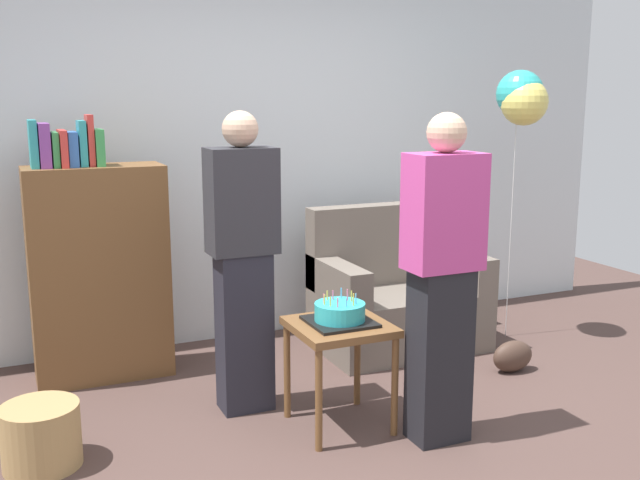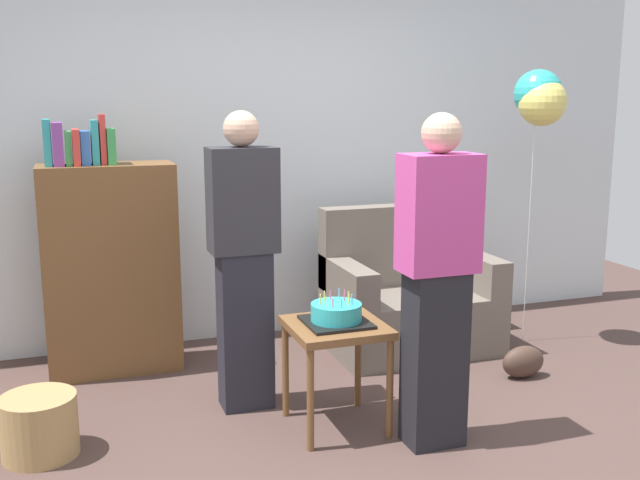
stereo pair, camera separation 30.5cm
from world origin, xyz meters
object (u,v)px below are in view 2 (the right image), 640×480
Objects in this scene: side_table at (336,339)px; couch at (408,299)px; bookshelf at (110,264)px; person_blowing_candles at (244,260)px; person_holding_cake at (437,281)px; handbag at (523,362)px; birthday_cake at (336,314)px; wicker_basket at (39,426)px; balloon_bunch at (540,98)px.

couch is at bearing 47.87° from side_table.
bookshelf is 1.62m from side_table.
side_table is at bearing -49.94° from bookshelf.
person_blowing_candles and person_holding_cake have the same top height.
bookshelf is at bearing 130.06° from side_table.
person_blowing_candles is 5.82× the size of handbag.
couch is 3.44× the size of birthday_cake.
bookshelf reaches higher than wicker_basket.
person_holding_cake is 0.87× the size of balloon_bunch.
couch is at bearing 19.63° from person_blowing_candles.
bookshelf is at bearing 68.24° from wicker_basket.
birthday_cake is (1.03, -1.23, -0.07)m from bookshelf.
couch is at bearing 47.87° from birthday_cake.
bookshelf is 1.61m from birthday_cake.
balloon_bunch is at bearing 4.80° from person_blowing_candles.
bookshelf is 0.98× the size of person_blowing_candles.
birthday_cake is 1.14× the size of handbag.
birthday_cake is 0.20× the size of person_holding_cake.
side_table is 1.56× the size of wicker_basket.
side_table is 0.13m from birthday_cake.
bookshelf reaches higher than couch.
birthday_cake is 2.16m from balloon_bunch.
person_holding_cake is 2.03m from wicker_basket.
person_holding_cake reaches higher than couch.
balloon_bunch reaches higher than wicker_basket.
handbag is 0.15× the size of balloon_bunch.
person_holding_cake reaches higher than handbag.
bookshelf is (-1.93, 0.23, 0.34)m from couch.
bookshelf is at bearing -46.72° from person_holding_cake.
handbag is (1.32, 0.25, -0.51)m from birthday_cake.
side_table is 0.34× the size of person_blowing_candles.
balloon_bunch is at bearing 10.60° from wicker_basket.
person_holding_cake is at bearing -39.98° from side_table.
wicker_basket is (-0.42, -1.05, -0.53)m from bookshelf.
handbag is at bearing -126.82° from balloon_bunch.
couch is 1.37m from birthday_cake.
couch reaches higher than birthday_cake.
bookshelf reaches higher than side_table.
birthday_cake reaches higher than wicker_basket.
bookshelf is at bearing 173.14° from couch.
wicker_basket is at bearing -14.44° from person_holding_cake.
bookshelf reaches higher than handbag.
person_holding_cake is (0.39, -0.33, 0.35)m from side_table.
balloon_bunch is at bearing 24.18° from side_table.
handbag is at bearing 1.64° from wicker_basket.
couch is at bearing 119.77° from handbag.
person_holding_cake reaches higher than wicker_basket.
birthday_cake is 0.56m from person_holding_cake.
side_table is at bearing -132.13° from couch.
person_blowing_candles is 4.53× the size of wicker_basket.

